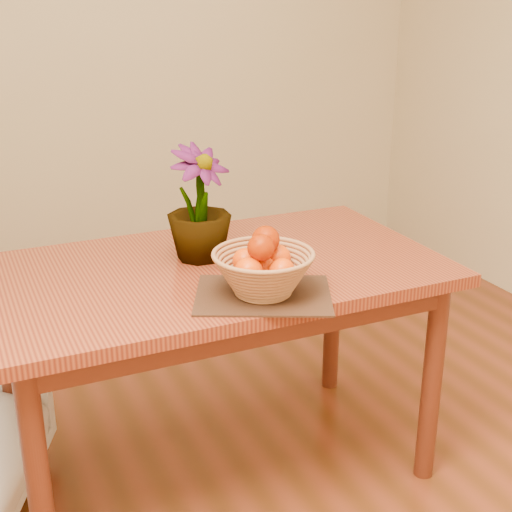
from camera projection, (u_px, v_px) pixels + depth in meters
name	position (u px, v px, depth m)	size (l,w,h in m)	color
wall_back	(75.00, 31.00, 3.66)	(4.00, 0.02, 2.70)	beige
table	(216.00, 291.00, 2.24)	(1.40, 0.80, 0.75)	brown
placemat	(263.00, 295.00, 1.98)	(0.37, 0.28, 0.01)	#3D2016
wicker_basket	(263.00, 275.00, 1.96)	(0.29, 0.29, 0.12)	#AB7247
orange_pile	(263.00, 255.00, 1.94)	(0.19, 0.18, 0.14)	#F74204
potted_plant	(199.00, 204.00, 2.20)	(0.20, 0.20, 0.36)	#1E4D16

